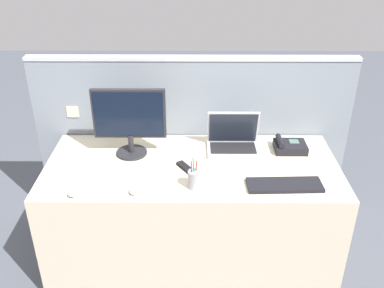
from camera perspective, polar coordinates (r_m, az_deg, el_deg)
The scene contains 12 objects.
ground_plane at distance 3.17m, azimuth -0.01°, elevation -14.21°, with size 10.00×10.00×0.00m, color #4C515B.
desk at distance 2.93m, azimuth -0.01°, elevation -8.90°, with size 1.85×0.80×0.74m, color beige.
cubicle_divider at distance 3.15m, azimuth 0.03°, elevation 0.13°, with size 2.22×0.07×1.30m.
desktop_monitor at distance 2.76m, azimuth -8.28°, elevation 3.35°, with size 0.46×0.20×0.45m.
laptop at distance 2.88m, azimuth 5.44°, elevation 0.57°, with size 0.34×0.23×0.26m.
desk_phone at distance 2.94m, azimuth 12.72°, elevation -0.29°, with size 0.21×0.16×0.09m.
keyboard_main at distance 2.56m, azimuth 12.11°, elevation -5.31°, with size 0.43×0.15×0.02m, color black.
computer_mouse_right_hand at distance 2.48m, azimuth -7.46°, elevation -5.96°, with size 0.06×0.10×0.03m, color silver.
computer_mouse_left_hand at distance 2.53m, azimuth -15.33°, elevation -6.09°, with size 0.06×0.10×0.03m, color #B2B5BC.
pen_cup at distance 2.48m, azimuth 0.30°, elevation -4.65°, with size 0.08×0.08×0.19m.
cell_phone_white_slab at distance 2.87m, azimuth -16.96°, elevation -2.21°, with size 0.06×0.13×0.01m, color silver.
tv_remote at distance 2.66m, azimuth -0.73°, elevation -3.22°, with size 0.04×0.17×0.02m, color black.
Camera 1 is at (0.01, -2.32, 2.15)m, focal length 40.39 mm.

